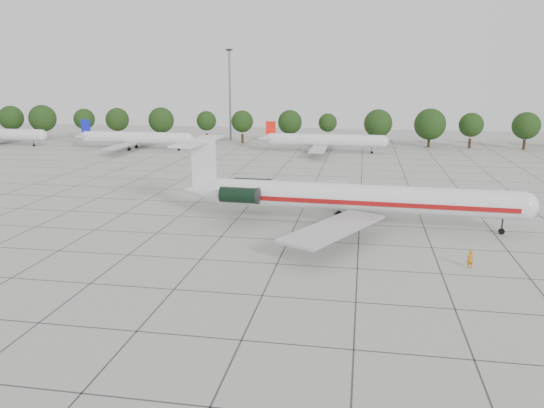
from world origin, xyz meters
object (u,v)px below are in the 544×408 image
object	(u,v)px
floodlight_mast	(230,90)
main_airliner	(343,197)
bg_airliner_b	(135,138)
ground_crew	(470,259)
bg_airliner_c	(324,141)

from	to	relation	value
floodlight_mast	main_airliner	bearing A→B (deg)	-67.04
bg_airliner_b	main_airliner	bearing A→B (deg)	-47.97
main_airliner	floodlight_mast	distance (m)	92.38
ground_crew	bg_airliner_c	xyz separation A→B (m)	(-20.13, 76.78, 1.99)
main_airliner	ground_crew	distance (m)	18.91
bg_airliner_b	floodlight_mast	distance (m)	32.53
main_airliner	bg_airliner_c	distance (m)	63.80
ground_crew	bg_airliner_b	xyz separation A→B (m)	(-67.53, 73.76, 1.99)
main_airliner	floodlight_mast	world-z (taller)	floodlight_mast
bg_airliner_b	ground_crew	bearing A→B (deg)	-47.52
ground_crew	bg_airliner_c	size ratio (longest dim) A/B	0.07
bg_airliner_b	floodlight_mast	xyz separation A→B (m)	(18.64, 24.11, 11.37)
bg_airliner_b	bg_airliner_c	distance (m)	47.49
bg_airliner_b	bg_airliner_c	xyz separation A→B (m)	(47.40, 3.02, 0.00)
main_airliner	floodlight_mast	bearing A→B (deg)	115.60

